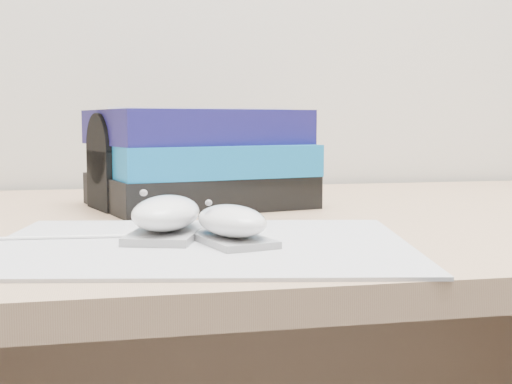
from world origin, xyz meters
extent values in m
cube|color=#A57C5B|center=(0.00, 1.58, 0.71)|extent=(1.60, 0.80, 0.03)
cube|color=gray|center=(-0.14, 1.37, 0.73)|extent=(0.45, 0.38, 0.00)
cube|color=#969698|center=(-0.17, 1.40, 0.74)|extent=(0.10, 0.13, 0.01)
ellipsoid|color=white|center=(-0.17, 1.40, 0.76)|extent=(0.10, 0.13, 0.03)
ellipsoid|color=gray|center=(-0.19, 1.40, 0.78)|extent=(0.01, 0.01, 0.01)
cube|color=gray|center=(-0.11, 1.36, 0.74)|extent=(0.08, 0.11, 0.01)
ellipsoid|color=silver|center=(-0.11, 1.36, 0.76)|extent=(0.08, 0.11, 0.03)
ellipsoid|color=gray|center=(-0.13, 1.36, 0.77)|extent=(0.01, 0.01, 0.01)
cylinder|color=white|center=(-0.32, 1.42, 0.74)|extent=(0.25, 0.02, 0.00)
cube|color=black|center=(-0.10, 1.69, 0.75)|extent=(0.32, 0.28, 0.04)
cube|color=#106BB0|center=(-0.10, 1.69, 0.80)|extent=(0.31, 0.27, 0.04)
cube|color=#161256|center=(-0.10, 1.69, 0.84)|extent=(0.32, 0.28, 0.05)
cube|color=white|center=(-0.10, 1.67, 0.87)|extent=(0.27, 0.13, 0.00)
cube|color=black|center=(-0.18, 1.69, 0.77)|extent=(0.16, 0.13, 0.08)
cylinder|color=black|center=(-0.18, 1.69, 0.81)|extent=(0.16, 0.13, 0.10)
camera|label=1|loc=(-0.23, 0.69, 0.85)|focal=50.00mm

